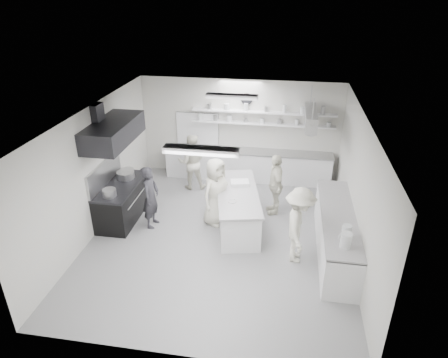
% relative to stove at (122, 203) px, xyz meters
% --- Properties ---
extents(floor, '(6.00, 7.00, 0.02)m').
position_rel_stove_xyz_m(floor, '(2.60, -0.40, -0.46)').
color(floor, '#999999').
rests_on(floor, ground).
extents(ceiling, '(6.00, 7.00, 0.02)m').
position_rel_stove_xyz_m(ceiling, '(2.60, -0.40, 2.56)').
color(ceiling, white).
rests_on(ceiling, wall_back).
extents(wall_back, '(6.00, 0.04, 3.00)m').
position_rel_stove_xyz_m(wall_back, '(2.60, 3.10, 1.05)').
color(wall_back, beige).
rests_on(wall_back, floor).
extents(wall_front, '(6.00, 0.04, 3.00)m').
position_rel_stove_xyz_m(wall_front, '(2.60, -3.90, 1.05)').
color(wall_front, beige).
rests_on(wall_front, floor).
extents(wall_left, '(0.04, 7.00, 3.00)m').
position_rel_stove_xyz_m(wall_left, '(-0.40, -0.40, 1.05)').
color(wall_left, beige).
rests_on(wall_left, floor).
extents(wall_right, '(0.04, 7.00, 3.00)m').
position_rel_stove_xyz_m(wall_right, '(5.60, -0.40, 1.05)').
color(wall_right, beige).
rests_on(wall_right, floor).
extents(stove, '(0.80, 1.80, 0.90)m').
position_rel_stove_xyz_m(stove, '(0.00, 0.00, 0.00)').
color(stove, black).
rests_on(stove, floor).
extents(exhaust_hood, '(0.85, 2.00, 0.50)m').
position_rel_stove_xyz_m(exhaust_hood, '(0.00, -0.00, 1.90)').
color(exhaust_hood, black).
rests_on(exhaust_hood, wall_left).
extents(back_counter, '(5.00, 0.60, 0.92)m').
position_rel_stove_xyz_m(back_counter, '(2.90, 2.80, 0.01)').
color(back_counter, white).
rests_on(back_counter, floor).
extents(shelf_lower, '(4.20, 0.26, 0.04)m').
position_rel_stove_xyz_m(shelf_lower, '(3.30, 2.97, 1.30)').
color(shelf_lower, white).
rests_on(shelf_lower, wall_back).
extents(shelf_upper, '(4.20, 0.26, 0.04)m').
position_rel_stove_xyz_m(shelf_upper, '(3.30, 2.97, 1.65)').
color(shelf_upper, white).
rests_on(shelf_upper, wall_back).
extents(pass_through_window, '(1.30, 0.04, 1.00)m').
position_rel_stove_xyz_m(pass_through_window, '(1.30, 3.08, 1.00)').
color(pass_through_window, black).
rests_on(pass_through_window, wall_back).
extents(wall_clock, '(0.32, 0.05, 0.32)m').
position_rel_stove_xyz_m(wall_clock, '(2.80, 3.06, 2.00)').
color(wall_clock, white).
rests_on(wall_clock, wall_back).
extents(right_counter, '(0.74, 3.30, 0.94)m').
position_rel_stove_xyz_m(right_counter, '(5.25, -0.60, 0.02)').
color(right_counter, white).
rests_on(right_counter, floor).
extents(pot_rack, '(0.30, 1.60, 0.40)m').
position_rel_stove_xyz_m(pot_rack, '(4.60, 2.00, 1.85)').
color(pot_rack, '#A3A4A4').
rests_on(pot_rack, ceiling).
extents(light_fixture_front, '(1.30, 0.25, 0.10)m').
position_rel_stove_xyz_m(light_fixture_front, '(2.60, -2.20, 2.49)').
color(light_fixture_front, white).
rests_on(light_fixture_front, ceiling).
extents(light_fixture_rear, '(1.30, 0.25, 0.10)m').
position_rel_stove_xyz_m(light_fixture_rear, '(2.60, 1.40, 2.49)').
color(light_fixture_rear, white).
rests_on(light_fixture_rear, ceiling).
extents(prep_island, '(1.37, 2.53, 0.88)m').
position_rel_stove_xyz_m(prep_island, '(2.94, 0.15, -0.01)').
color(prep_island, white).
rests_on(prep_island, floor).
extents(stove_pot, '(0.45, 0.45, 0.23)m').
position_rel_stove_xyz_m(stove_pot, '(0.00, 0.40, 0.57)').
color(stove_pot, '#A3A4A4').
rests_on(stove_pot, stove).
extents(cook_stove, '(0.43, 0.61, 1.60)m').
position_rel_stove_xyz_m(cook_stove, '(0.86, -0.21, 0.35)').
color(cook_stove, '#2C2B30').
rests_on(cook_stove, floor).
extents(cook_back, '(0.91, 0.78, 1.65)m').
position_rel_stove_xyz_m(cook_back, '(1.36, 1.96, 0.38)').
color(cook_back, silver).
rests_on(cook_back, floor).
extents(cook_island_left, '(0.91, 1.01, 1.74)m').
position_rel_stove_xyz_m(cook_island_left, '(2.39, 0.19, 0.42)').
color(cook_island_left, silver).
rests_on(cook_island_left, floor).
extents(cook_island_right, '(0.61, 1.02, 1.64)m').
position_rel_stove_xyz_m(cook_island_right, '(3.82, 0.94, 0.37)').
color(cook_island_right, silver).
rests_on(cook_island_right, floor).
extents(cook_right, '(0.66, 1.13, 1.74)m').
position_rel_stove_xyz_m(cook_right, '(4.40, -1.01, 0.42)').
color(cook_right, silver).
rests_on(cook_right, floor).
extents(bowl_island_a, '(0.28, 0.28, 0.06)m').
position_rel_stove_xyz_m(bowl_island_a, '(2.83, 0.61, 0.46)').
color(bowl_island_a, '#A3A4A4').
rests_on(bowl_island_a, prep_island).
extents(bowl_island_b, '(0.21, 0.21, 0.06)m').
position_rel_stove_xyz_m(bowl_island_b, '(2.88, -0.34, 0.47)').
color(bowl_island_b, white).
rests_on(bowl_island_b, prep_island).
extents(bowl_right, '(0.30, 0.30, 0.06)m').
position_rel_stove_xyz_m(bowl_right, '(5.28, -1.50, 0.52)').
color(bowl_right, white).
rests_on(bowl_right, right_counter).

